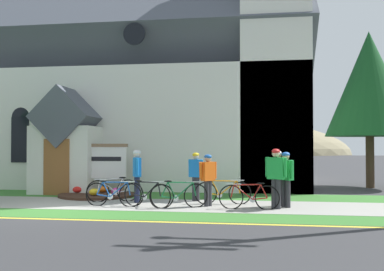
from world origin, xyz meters
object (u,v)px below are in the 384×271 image
object	(u,v)px
bicycle_orange	(179,195)
cyclist_in_blue_jersey	(196,173)
bicycle_red	(223,192)
church_sign	(103,162)
roadside_conifer	(369,84)
cyclist_in_yellow_jersey	(137,172)
cyclist_in_white_jersey	(276,173)
cyclist_in_red_jersey	(286,175)
bicycle_silver	(147,194)
cyclist_in_green_jersey	(278,173)
cyclist_in_orange_jersey	(208,176)
bicycle_yellow	(113,190)
bicycle_blue	(113,194)
bicycle_black	(249,197)

from	to	relation	value
bicycle_orange	cyclist_in_blue_jersey	world-z (taller)	cyclist_in_blue_jersey
bicycle_red	cyclist_in_blue_jersey	bearing A→B (deg)	147.68
church_sign	roadside_conifer	bearing A→B (deg)	21.37
bicycle_orange	bicycle_red	bearing A→B (deg)	40.45
cyclist_in_blue_jersey	cyclist_in_yellow_jersey	bearing A→B (deg)	-160.04
cyclist_in_white_jersey	cyclist_in_red_jersey	bearing A→B (deg)	48.58
bicycle_silver	cyclist_in_green_jersey	xyz separation A→B (m)	(3.92, 0.70, 0.62)
church_sign	cyclist_in_orange_jersey	xyz separation A→B (m)	(4.29, -2.62, -0.31)
bicycle_orange	bicycle_yellow	world-z (taller)	bicycle_orange
church_sign	cyclist_in_blue_jersey	distance (m)	4.03
bicycle_blue	cyclist_in_yellow_jersey	distance (m)	1.21
bicycle_red	cyclist_in_blue_jersey	distance (m)	1.24
cyclist_in_white_jersey	cyclist_in_yellow_jersey	xyz separation A→B (m)	(-4.39, 0.78, -0.04)
cyclist_in_white_jersey	cyclist_in_red_jersey	distance (m)	0.47
bicycle_blue	cyclist_in_blue_jersey	distance (m)	2.87
bicycle_blue	cyclist_in_white_jersey	distance (m)	4.93
bicycle_blue	cyclist_in_blue_jersey	world-z (taller)	cyclist_in_blue_jersey
bicycle_red	bicycle_blue	size ratio (longest dim) A/B	0.99
cyclist_in_green_jersey	cyclist_in_yellow_jersey	xyz separation A→B (m)	(-4.47, 0.21, 0.00)
cyclist_in_red_jersey	church_sign	bearing A→B (deg)	159.11
church_sign	cyclist_in_yellow_jersey	bearing A→B (deg)	-47.50
bicycle_blue	cyclist_in_white_jersey	world-z (taller)	cyclist_in_white_jersey
bicycle_blue	cyclist_in_red_jersey	bearing A→B (deg)	5.34
church_sign	bicycle_black	world-z (taller)	church_sign
cyclist_in_red_jersey	bicycle_yellow	bearing A→B (deg)	174.04
church_sign	cyclist_in_yellow_jersey	world-z (taller)	church_sign
cyclist_in_green_jersey	bicycle_orange	bearing A→B (deg)	-165.39
bicycle_red	cyclist_in_orange_jersey	distance (m)	0.90
bicycle_black	cyclist_in_orange_jersey	size ratio (longest dim) A/B	1.12
cyclist_in_blue_jersey	cyclist_in_yellow_jersey	xyz separation A→B (m)	(-1.83, -0.67, 0.06)
church_sign	bicycle_silver	bearing A→B (deg)	-50.49
cyclist_in_blue_jersey	cyclist_in_green_jersey	xyz separation A→B (m)	(2.64, -0.87, 0.06)
cyclist_in_yellow_jersey	bicycle_silver	bearing A→B (deg)	-58.54
cyclist_in_green_jersey	cyclist_in_orange_jersey	distance (m)	2.13
bicycle_silver	bicycle_orange	size ratio (longest dim) A/B	0.97
cyclist_in_green_jersey	cyclist_in_white_jersey	world-z (taller)	cyclist_in_white_jersey
bicycle_black	bicycle_red	bearing A→B (deg)	129.49
bicycle_silver	cyclist_in_white_jersey	distance (m)	3.89
bicycle_red	cyclist_in_orange_jersey	world-z (taller)	cyclist_in_orange_jersey
cyclist_in_yellow_jersey	church_sign	bearing A→B (deg)	132.50
cyclist_in_orange_jersey	cyclist_in_blue_jersey	bearing A→B (deg)	114.23
bicycle_blue	cyclist_in_orange_jersey	world-z (taller)	cyclist_in_orange_jersey
bicycle_orange	bicycle_red	xyz separation A→B (m)	(1.23, 1.05, -0.01)
cyclist_in_white_jersey	cyclist_in_orange_jersey	distance (m)	2.04
cyclist_in_white_jersey	bicycle_black	bearing A→B (deg)	-166.82
bicycle_silver	cyclist_in_orange_jersey	world-z (taller)	cyclist_in_orange_jersey
bicycle_red	cyclist_in_yellow_jersey	distance (m)	2.84
church_sign	cyclist_in_green_jersey	world-z (taller)	church_sign
bicycle_black	cyclist_in_red_jersey	world-z (taller)	cyclist_in_red_jersey
bicycle_red	cyclist_in_blue_jersey	xyz separation A→B (m)	(-0.93, 0.59, 0.57)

